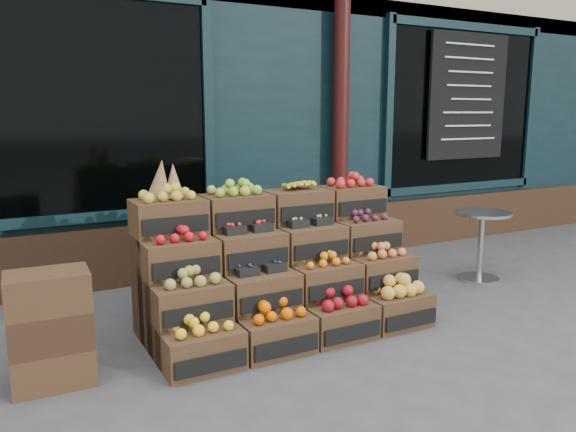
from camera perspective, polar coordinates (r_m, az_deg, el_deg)
name	(u,v)px	position (r m, az deg, el deg)	size (l,w,h in m)	color
ground	(354,337)	(4.45, 6.69, -12.08)	(60.00, 60.00, 0.00)	#434346
shop_facade	(160,65)	(8.82, -12.88, 14.76)	(12.00, 6.24, 4.80)	black
crate_display	(280,275)	(4.51, -0.86, -6.01)	(2.18, 1.06, 1.36)	#452E1B
spare_crates	(51,329)	(3.87, -22.97, -10.53)	(0.50, 0.36, 0.74)	#452E1B
bistro_table	(481,238)	(6.05, 19.01, -2.10)	(0.57, 0.57, 0.71)	#AEB0B5
shopkeeper	(93,179)	(6.27, -19.18, 3.58)	(0.74, 0.48, 2.02)	#1E6C3A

